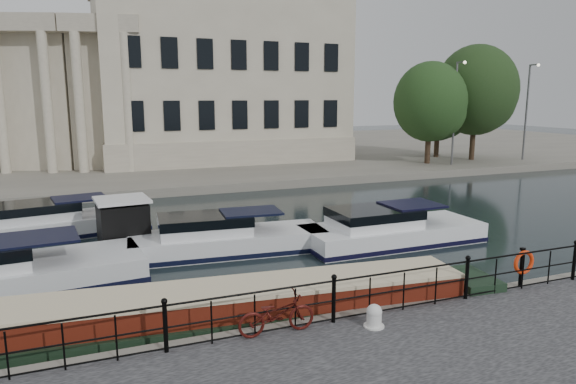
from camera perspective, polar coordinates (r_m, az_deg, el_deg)
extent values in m
plane|color=black|center=(15.01, 1.07, -12.80)|extent=(160.00, 160.00, 0.00)
cube|color=#6B665B|center=(52.28, -15.70, 3.95)|extent=(120.00, 42.00, 0.55)
cylinder|color=black|center=(11.60, -13.46, -14.47)|extent=(0.10, 0.10, 1.10)
sphere|color=black|center=(11.36, -13.59, -11.72)|extent=(0.14, 0.14, 0.14)
cylinder|color=black|center=(12.70, 5.10, -11.94)|extent=(0.10, 0.10, 1.10)
sphere|color=black|center=(12.48, 5.14, -9.39)|extent=(0.14, 0.14, 0.14)
cylinder|color=black|center=(14.83, 19.23, -9.14)|extent=(0.10, 0.10, 1.10)
sphere|color=black|center=(14.64, 19.37, -6.93)|extent=(0.14, 0.14, 0.14)
cylinder|color=black|center=(17.62, 29.21, -6.79)|extent=(0.10, 0.10, 1.10)
sphere|color=black|center=(17.47, 29.39, -4.91)|extent=(0.14, 0.14, 0.14)
cylinder|color=black|center=(12.51, 5.13, -9.83)|extent=(24.00, 0.05, 0.05)
cylinder|color=black|center=(12.70, 5.10, -11.94)|extent=(24.00, 0.04, 0.04)
cylinder|color=black|center=(12.88, 5.06, -13.87)|extent=(24.00, 0.04, 0.04)
cube|color=#ADA38C|center=(47.11, -7.90, 12.42)|extent=(20.00, 14.00, 14.00)
cube|color=#9E937F|center=(47.29, -7.72, 5.14)|extent=(20.30, 14.30, 2.00)
cube|color=#ADA38C|center=(41.77, -19.21, 10.13)|extent=(5.73, 4.06, 11.00)
cube|color=#9E937F|center=(40.11, -20.16, 17.11)|extent=(5.62, 2.73, 1.20)
cylinder|color=#ADA38C|center=(38.98, -17.40, 9.36)|extent=(0.70, 0.70, 9.80)
cylinder|color=#ADA38C|center=(39.57, -22.16, 9.08)|extent=(0.70, 0.70, 9.80)
cube|color=#ADA38C|center=(43.24, -25.96, 9.66)|extent=(5.90, 4.56, 11.00)
cube|color=#9E937F|center=(41.71, -27.65, 16.30)|extent=(5.62, 3.30, 1.20)
cylinder|color=#ADA38C|center=(40.24, -25.19, 8.87)|extent=(0.70, 0.70, 9.80)
cylinder|color=#ADA38C|center=(41.61, -29.40, 8.55)|extent=(0.70, 0.70, 9.80)
cylinder|color=#59595B|center=(43.03, 18.00, 8.20)|extent=(0.16, 0.16, 8.00)
sphere|color=#FFF2CC|center=(42.43, 19.05, 13.46)|extent=(0.24, 0.24, 0.24)
cylinder|color=#59595B|center=(48.85, 24.95, 7.96)|extent=(0.16, 0.16, 8.00)
sphere|color=#FFF2CC|center=(48.31, 26.07, 12.55)|extent=(0.24, 0.24, 0.24)
imported|color=#400E0B|center=(12.11, -1.28, -13.40)|extent=(1.84, 0.67, 0.96)
cylinder|color=silver|center=(12.73, 9.54, -13.76)|extent=(0.36, 0.36, 0.37)
sphere|color=silver|center=(12.66, 9.56, -12.99)|extent=(0.37, 0.37, 0.37)
cylinder|color=silver|center=(12.80, 9.51, -14.45)|extent=(0.50, 0.50, 0.04)
cylinder|color=black|center=(16.31, 24.48, -7.67)|extent=(0.09, 0.09, 1.12)
cube|color=black|center=(16.15, 24.63, -5.78)|extent=(0.11, 0.11, 0.07)
torus|color=#F2340C|center=(16.20, 24.73, -7.12)|extent=(0.71, 0.11, 0.71)
cube|color=black|center=(13.81, -4.78, -14.54)|extent=(14.93, 3.41, 0.89)
cube|color=#55170C|center=(13.55, -4.83, -12.05)|extent=(11.95, 2.83, 0.69)
cube|color=beige|center=(13.40, -4.85, -10.47)|extent=(11.96, 2.89, 0.10)
cube|color=#6B665B|center=(21.17, -17.69, -6.13)|extent=(2.85, 2.45, 0.22)
cube|color=black|center=(20.90, -17.85, -3.37)|extent=(1.93, 1.93, 1.60)
cube|color=silver|center=(20.70, -18.00, -0.82)|extent=(2.12, 2.12, 0.11)
cube|color=silver|center=(18.52, -29.20, -8.91)|extent=(8.72, 3.76, 1.20)
cube|color=black|center=(18.55, -29.17, -9.15)|extent=(8.81, 3.80, 0.18)
cube|color=black|center=(18.12, -26.37, -4.61)|extent=(2.73, 2.30, 0.08)
cube|color=white|center=(20.14, -6.60, -6.09)|extent=(7.66, 2.96, 1.20)
cube|color=black|center=(20.17, -6.59, -6.31)|extent=(7.74, 2.99, 0.18)
cube|color=white|center=(19.79, -9.22, -3.91)|extent=(3.52, 2.19, 0.90)
cube|color=black|center=(19.97, -4.14, -2.19)|extent=(2.38, 1.82, 0.08)
cube|color=white|center=(21.65, 11.49, -5.05)|extent=(7.47, 2.77, 1.20)
cube|color=black|center=(21.67, 11.49, -5.26)|extent=(7.54, 2.79, 0.18)
cube|color=white|center=(20.97, 9.53, -3.10)|extent=(3.36, 2.26, 0.90)
cube|color=black|center=(21.83, 13.59, -1.36)|extent=(2.24, 1.93, 0.08)
cube|color=silver|center=(24.54, -23.95, -3.91)|extent=(7.56, 3.65, 1.20)
cube|color=black|center=(24.56, -23.94, -4.09)|extent=(7.64, 3.69, 0.18)
cube|color=silver|center=(24.28, -26.13, -2.17)|extent=(3.55, 2.56, 0.90)
cube|color=black|center=(24.37, -22.16, -0.62)|extent=(2.43, 2.09, 0.08)
cylinder|color=black|center=(43.55, 15.27, 4.85)|extent=(0.44, 0.44, 2.68)
ellipsoid|color=#1A3A12|center=(43.36, 15.51, 9.64)|extent=(5.82, 5.82, 6.44)
sphere|color=#1A3A12|center=(43.43, 16.42, 8.59)|extent=(4.29, 4.29, 4.29)
cylinder|color=black|center=(48.43, 16.18, 5.07)|extent=(0.44, 0.44, 2.20)
ellipsoid|color=black|center=(48.26, 16.36, 8.60)|extent=(4.79, 4.79, 5.29)
sphere|color=black|center=(48.34, 17.18, 7.81)|extent=(3.53, 3.53, 3.53)
cylinder|color=black|center=(47.22, 19.82, 5.33)|extent=(0.44, 0.44, 3.19)
ellipsoid|color=black|center=(47.07, 20.15, 10.57)|extent=(6.92, 6.92, 7.65)
sphere|color=black|center=(47.17, 20.96, 9.41)|extent=(5.10, 5.10, 5.10)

